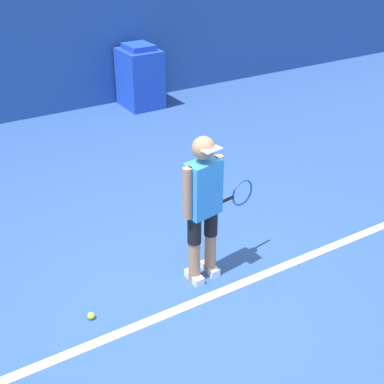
% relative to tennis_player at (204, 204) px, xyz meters
% --- Properties ---
extents(ground_plane, '(24.00, 24.00, 0.00)m').
position_rel_tennis_player_xyz_m(ground_plane, '(-0.32, -0.25, -0.86)').
color(ground_plane, '#2D5193').
extents(back_wall, '(24.00, 0.10, 2.71)m').
position_rel_tennis_player_xyz_m(back_wall, '(-0.32, 5.58, 0.50)').
color(back_wall, '#234C99').
rests_on(back_wall, ground_plane).
extents(court_baseline, '(21.60, 0.10, 0.01)m').
position_rel_tennis_player_xyz_m(court_baseline, '(-0.32, -0.33, -0.85)').
color(court_baseline, white).
rests_on(court_baseline, ground_plane).
extents(tennis_player, '(0.93, 0.31, 1.55)m').
position_rel_tennis_player_xyz_m(tennis_player, '(0.00, 0.00, 0.00)').
color(tennis_player, '#A37556').
rests_on(tennis_player, ground_plane).
extents(tennis_ball, '(0.07, 0.07, 0.07)m').
position_rel_tennis_player_xyz_m(tennis_ball, '(-1.24, -0.01, -0.82)').
color(tennis_ball, '#D1E533').
rests_on(tennis_ball, ground_plane).
extents(covered_chair, '(0.66, 0.78, 1.17)m').
position_rel_tennis_player_xyz_m(covered_chair, '(1.87, 5.09, -0.30)').
color(covered_chair, blue).
rests_on(covered_chair, ground_plane).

